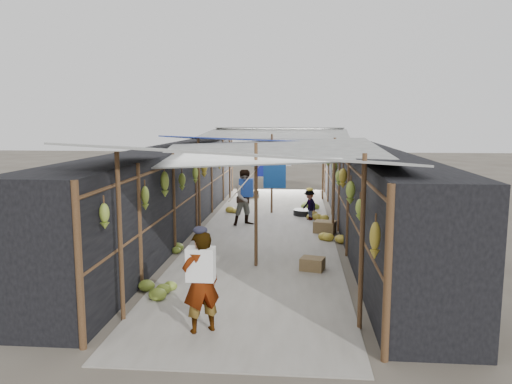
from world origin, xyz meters
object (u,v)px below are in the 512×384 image
(vendor_elderly, at_px, (201,282))
(shopper_blue, at_px, (246,198))
(vendor_seated, at_px, (309,205))
(black_basin, at_px, (304,213))
(crate_near, at_px, (312,264))

(vendor_elderly, distance_m, shopper_blue, 7.41)
(shopper_blue, bearing_deg, vendor_seated, -3.07)
(black_basin, height_order, vendor_elderly, vendor_elderly)
(black_basin, xyz_separation_m, vendor_seated, (0.17, -0.76, 0.38))
(crate_near, height_order, vendor_elderly, vendor_elderly)
(black_basin, height_order, shopper_blue, shopper_blue)
(vendor_seated, bearing_deg, shopper_blue, -97.17)
(crate_near, relative_size, vendor_elderly, 0.30)
(crate_near, distance_m, vendor_elderly, 3.61)
(vendor_elderly, bearing_deg, black_basin, -131.09)
(crate_near, bearing_deg, black_basin, 107.23)
(vendor_elderly, height_order, shopper_blue, shopper_blue)
(crate_near, height_order, vendor_seated, vendor_seated)
(crate_near, xyz_separation_m, vendor_elderly, (-1.68, -3.13, 0.62))
(black_basin, height_order, vendor_seated, vendor_seated)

